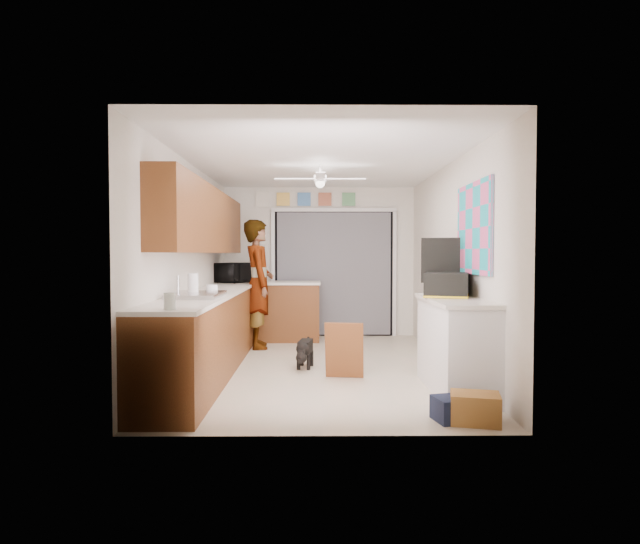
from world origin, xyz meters
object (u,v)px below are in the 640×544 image
object	(u,v)px
cup	(212,289)
microwave	(233,273)
paper_towel_roll	(193,285)
man	(258,284)
dog	(305,352)
cardboard_box	(475,408)
navy_crate	(454,409)
suitcase	(447,285)

from	to	relation	value
cup	microwave	bearing A→B (deg)	92.98
cup	paper_towel_roll	xyz separation A→B (m)	(-0.14, -0.29, 0.07)
man	dog	bearing A→B (deg)	-163.91
microwave	cup	size ratio (longest dim) A/B	4.13
cup	cardboard_box	distance (m)	3.06
cup	navy_crate	bearing A→B (deg)	-33.63
suitcase	navy_crate	xyz separation A→B (m)	(-0.22, -1.20, -0.96)
microwave	dog	bearing A→B (deg)	-126.05
cup	man	size ratio (longest dim) A/B	0.07
cup	man	world-z (taller)	man
paper_towel_roll	man	xyz separation A→B (m)	(0.45, 2.22, -0.12)
navy_crate	man	bearing A→B (deg)	119.98
navy_crate	cardboard_box	bearing A→B (deg)	-21.93
suitcase	cardboard_box	bearing A→B (deg)	-76.82
paper_towel_roll	man	distance (m)	2.27
dog	microwave	bearing A→B (deg)	131.10
cardboard_box	cup	bearing A→B (deg)	147.03
microwave	cardboard_box	distance (m)	4.82
dog	suitcase	bearing A→B (deg)	-21.29
paper_towel_roll	cardboard_box	size ratio (longest dim) A/B	0.62
microwave	cardboard_box	world-z (taller)	microwave
microwave	paper_towel_roll	xyz separation A→B (m)	(-0.02, -2.65, -0.03)
cardboard_box	paper_towel_roll	bearing A→B (deg)	153.36
cup	cardboard_box	xyz separation A→B (m)	(2.46, -1.60, -0.87)
man	cardboard_box	bearing A→B (deg)	-159.80
suitcase	cardboard_box	distance (m)	1.58
navy_crate	dog	world-z (taller)	dog
microwave	suitcase	size ratio (longest dim) A/B	0.96
cardboard_box	navy_crate	world-z (taller)	cardboard_box
paper_towel_roll	cardboard_box	distance (m)	3.06
cardboard_box	dog	bearing A→B (deg)	123.90
navy_crate	man	xyz separation A→B (m)	(-2.00, 3.46, 0.84)
cup	navy_crate	xyz separation A→B (m)	(2.31, -1.53, -0.89)
cardboard_box	navy_crate	xyz separation A→B (m)	(-0.15, 0.06, -0.02)
cup	man	distance (m)	1.95
cardboard_box	navy_crate	bearing A→B (deg)	158.07
cup	man	xyz separation A→B (m)	(0.31, 1.93, -0.05)
suitcase	dog	distance (m)	1.95
microwave	man	distance (m)	0.63
microwave	cup	bearing A→B (deg)	-155.35
microwave	paper_towel_roll	size ratio (longest dim) A/B	2.28
cup	dog	world-z (taller)	cup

